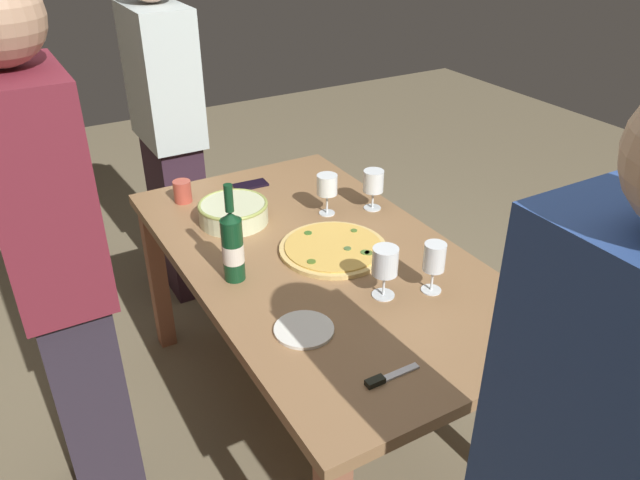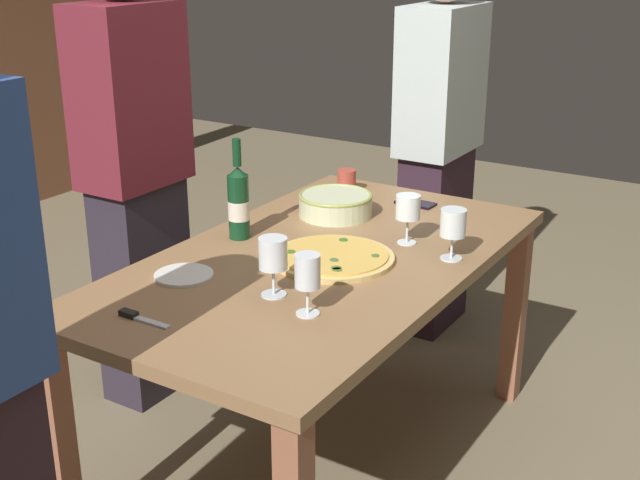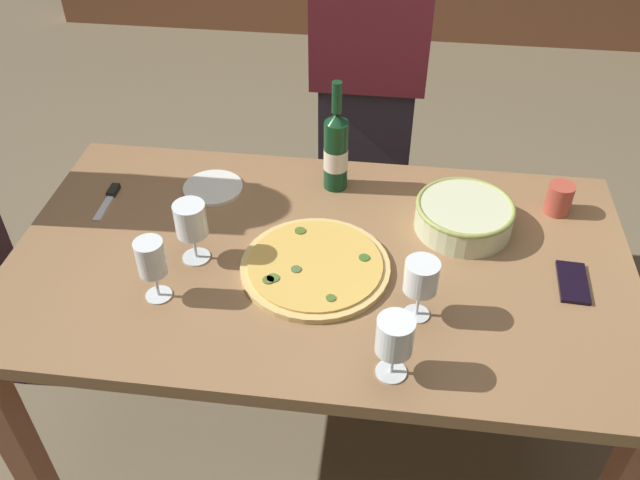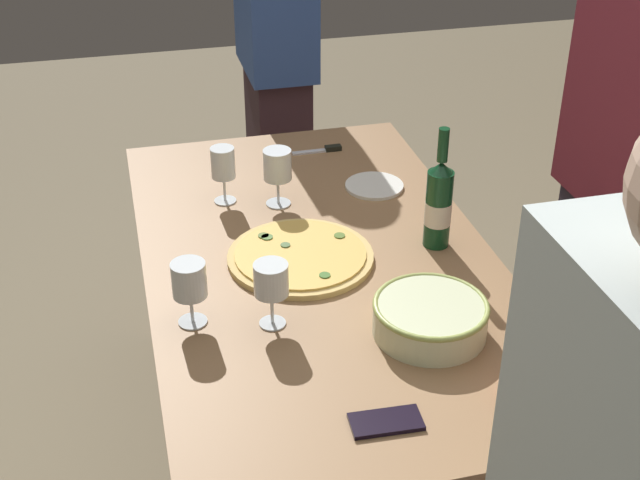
% 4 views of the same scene
% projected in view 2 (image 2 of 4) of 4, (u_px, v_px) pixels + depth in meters
% --- Properties ---
extents(ground_plane, '(8.00, 8.00, 0.00)m').
position_uv_depth(ground_plane, '(320.00, 461.00, 2.87)').
color(ground_plane, '#776A50').
extents(dining_table, '(1.60, 0.90, 0.75)m').
position_uv_depth(dining_table, '(320.00, 284.00, 2.64)').
color(dining_table, olive).
rests_on(dining_table, ground).
extents(pizza, '(0.38, 0.38, 0.02)m').
position_uv_depth(pizza, '(333.00, 257.00, 2.57)').
color(pizza, '#DEBB6E').
rests_on(pizza, dining_table).
extents(serving_bowl, '(0.26, 0.26, 0.08)m').
position_uv_depth(serving_bowl, '(336.00, 204.00, 2.96)').
color(serving_bowl, beige).
rests_on(serving_bowl, dining_table).
extents(wine_bottle, '(0.07, 0.07, 0.33)m').
position_uv_depth(wine_bottle, '(239.00, 202.00, 2.72)').
color(wine_bottle, '#103B1E').
rests_on(wine_bottle, dining_table).
extents(wine_glass_near_pizza, '(0.08, 0.08, 0.17)m').
position_uv_depth(wine_glass_near_pizza, '(273.00, 256.00, 2.29)').
color(wine_glass_near_pizza, white).
rests_on(wine_glass_near_pizza, dining_table).
extents(wine_glass_by_bottle, '(0.07, 0.07, 0.17)m').
position_uv_depth(wine_glass_by_bottle, '(308.00, 273.00, 2.18)').
color(wine_glass_by_bottle, white).
rests_on(wine_glass_by_bottle, dining_table).
extents(wine_glass_far_left, '(0.08, 0.08, 0.16)m').
position_uv_depth(wine_glass_far_left, '(453.00, 225.00, 2.55)').
color(wine_glass_far_left, white).
rests_on(wine_glass_far_left, dining_table).
extents(wine_glass_far_right, '(0.08, 0.08, 0.16)m').
position_uv_depth(wine_glass_far_right, '(408.00, 209.00, 2.68)').
color(wine_glass_far_right, white).
rests_on(wine_glass_far_right, dining_table).
extents(cup_amber, '(0.07, 0.07, 0.09)m').
position_uv_depth(cup_amber, '(347.00, 181.00, 3.22)').
color(cup_amber, '#B74938').
rests_on(cup_amber, dining_table).
extents(side_plate, '(0.17, 0.17, 0.01)m').
position_uv_depth(side_plate, '(184.00, 275.00, 2.45)').
color(side_plate, white).
rests_on(side_plate, dining_table).
extents(cell_phone, '(0.08, 0.15, 0.01)m').
position_uv_depth(cell_phone, '(415.00, 203.00, 3.09)').
color(cell_phone, black).
rests_on(cell_phone, dining_table).
extents(pizza_knife, '(0.02, 0.16, 0.02)m').
position_uv_depth(pizza_knife, '(138.00, 317.00, 2.19)').
color(pizza_knife, silver).
rests_on(pizza_knife, dining_table).
extents(person_host, '(0.38, 0.24, 1.71)m').
position_uv_depth(person_host, '(135.00, 174.00, 3.02)').
color(person_host, '#2C2531').
rests_on(person_host, ground).
extents(person_guest_right, '(0.43, 0.24, 1.64)m').
position_uv_depth(person_guest_right, '(438.00, 146.00, 3.59)').
color(person_guest_right, '#331F2D').
rests_on(person_guest_right, ground).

